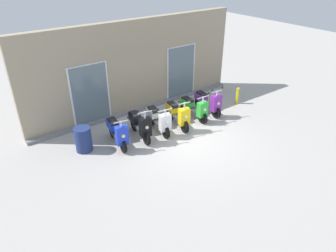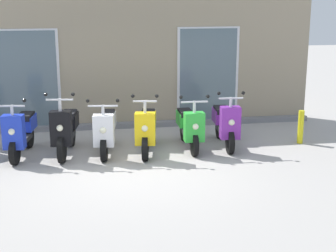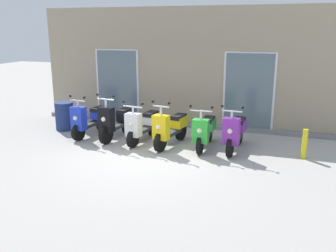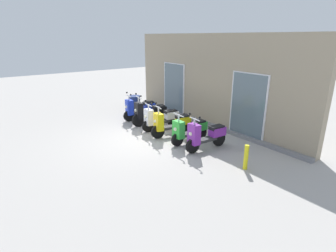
% 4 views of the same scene
% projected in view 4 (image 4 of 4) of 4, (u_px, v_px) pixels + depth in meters
% --- Properties ---
extents(ground_plane, '(40.00, 40.00, 0.00)m').
position_uv_depth(ground_plane, '(143.00, 139.00, 9.49)').
color(ground_plane, '#A8A39E').
extents(storefront_facade, '(9.11, 0.50, 3.56)m').
position_uv_depth(storefront_facade, '(209.00, 82.00, 10.72)').
color(storefront_facade, gray).
rests_on(storefront_facade, ground_plane).
extents(scooter_blue, '(0.59, 1.52, 1.23)m').
position_uv_depth(scooter_blue, '(140.00, 109.00, 11.51)').
color(scooter_blue, black).
rests_on(scooter_blue, ground_plane).
extents(scooter_black, '(0.60, 1.58, 1.32)m').
position_uv_depth(scooter_black, '(149.00, 113.00, 10.83)').
color(scooter_black, black).
rests_on(scooter_black, ground_plane).
extents(scooter_white, '(0.62, 1.57, 1.18)m').
position_uv_depth(scooter_white, '(160.00, 118.00, 10.26)').
color(scooter_white, black).
rests_on(scooter_white, ground_plane).
extents(scooter_yellow, '(0.63, 1.60, 1.26)m').
position_uv_depth(scooter_yellow, '(171.00, 123.00, 9.61)').
color(scooter_yellow, black).
rests_on(scooter_yellow, ground_plane).
extents(scooter_green, '(0.59, 1.51, 1.19)m').
position_uv_depth(scooter_green, '(189.00, 130.00, 9.01)').
color(scooter_green, black).
rests_on(scooter_green, ground_plane).
extents(scooter_purple, '(0.54, 1.57, 1.23)m').
position_uv_depth(scooter_purple, '(206.00, 135.00, 8.44)').
color(scooter_purple, black).
rests_on(scooter_purple, ground_plane).
extents(trash_bin, '(0.54, 0.54, 0.83)m').
position_uv_depth(trash_bin, '(134.00, 105.00, 12.53)').
color(trash_bin, navy).
rests_on(trash_bin, ground_plane).
extents(curb_bollard, '(0.12, 0.12, 0.70)m').
position_uv_depth(curb_bollard, '(246.00, 157.00, 7.22)').
color(curb_bollard, yellow).
rests_on(curb_bollard, ground_plane).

